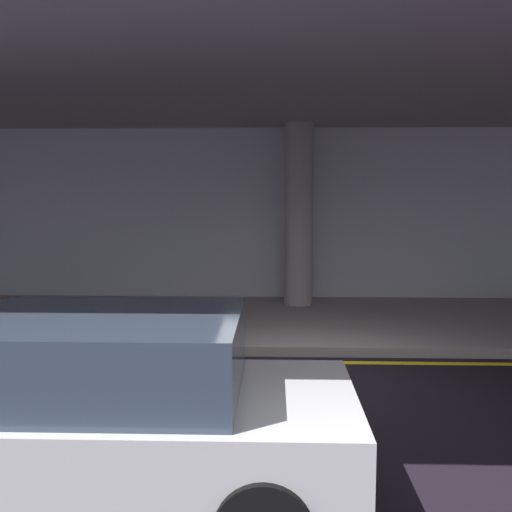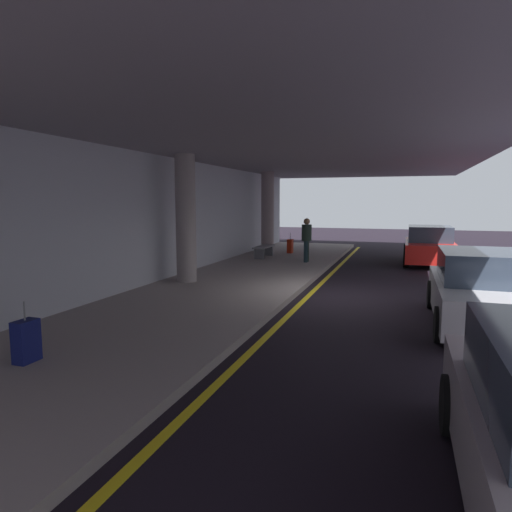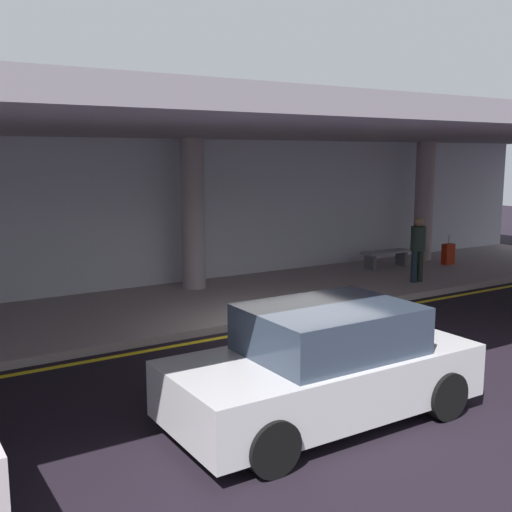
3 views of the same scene
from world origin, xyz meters
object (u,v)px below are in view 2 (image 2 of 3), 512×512
at_px(traveler_with_luggage, 307,237).
at_px(bench_metal, 264,249).
at_px(support_column_center, 268,212).
at_px(car_red, 429,246).
at_px(support_column_left_mid, 186,219).
at_px(suitcase_upright_secondary, 290,246).
at_px(suitcase_upright_primary, 26,341).
at_px(car_silver, 483,291).

height_order(traveler_with_luggage, bench_metal, traveler_with_luggage).
bearing_deg(support_column_center, car_red, -95.61).
xyz_separation_m(support_column_center, car_red, (-0.68, -6.93, -1.26)).
relative_size(support_column_left_mid, bench_metal, 2.28).
bearing_deg(car_red, bench_metal, 99.16).
relative_size(car_red, traveler_with_luggage, 2.44).
xyz_separation_m(traveler_with_luggage, suitcase_upright_secondary, (2.74, 1.33, -0.65)).
bearing_deg(bench_metal, suitcase_upright_primary, -178.24).
height_order(support_column_center, car_silver, support_column_center).
distance_m(support_column_left_mid, support_column_center, 8.00).
bearing_deg(bench_metal, car_silver, -138.27).
height_order(car_red, suitcase_upright_primary, car_red).
bearing_deg(car_silver, bench_metal, -137.17).
height_order(suitcase_upright_secondary, bench_metal, suitcase_upright_secondary).
bearing_deg(bench_metal, traveler_with_luggage, -112.75).
relative_size(car_silver, traveler_with_luggage, 2.44).
height_order(suitcase_upright_primary, suitcase_upright_secondary, same).
distance_m(car_silver, suitcase_upright_secondary, 11.73).
xyz_separation_m(support_column_left_mid, support_column_center, (8.00, 0.00, 0.00)).
height_order(support_column_left_mid, traveler_with_luggage, support_column_left_mid).
distance_m(support_column_center, bench_metal, 2.50).
xyz_separation_m(car_silver, car_red, (9.20, 0.58, 0.00)).
relative_size(car_red, suitcase_upright_secondary, 4.56).
bearing_deg(car_silver, car_red, -175.31).
bearing_deg(support_column_center, traveler_with_luggage, -139.06).
bearing_deg(traveler_with_luggage, car_silver, -123.38).
relative_size(support_column_center, bench_metal, 2.28).
bearing_deg(car_red, support_column_center, 82.27).
xyz_separation_m(support_column_center, suitcase_upright_primary, (-14.64, -0.84, -1.51)).
distance_m(car_silver, car_red, 9.22).
relative_size(support_column_center, car_silver, 0.89).
height_order(traveler_with_luggage, suitcase_upright_secondary, traveler_with_luggage).
xyz_separation_m(support_column_center, suitcase_upright_secondary, (-0.06, -1.09, -1.51)).
bearing_deg(suitcase_upright_primary, car_red, -43.01).
bearing_deg(suitcase_upright_secondary, car_silver, -149.94).
bearing_deg(suitcase_upright_secondary, bench_metal, 158.40).
height_order(car_red, bench_metal, car_red).
bearing_deg(car_silver, suitcase_upright_secondary, -145.75).
distance_m(car_red, bench_metal, 6.61).
height_order(car_silver, traveler_with_luggage, traveler_with_luggage).
xyz_separation_m(suitcase_upright_primary, bench_metal, (12.67, 0.39, 0.04)).
height_order(support_column_left_mid, car_silver, support_column_left_mid).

